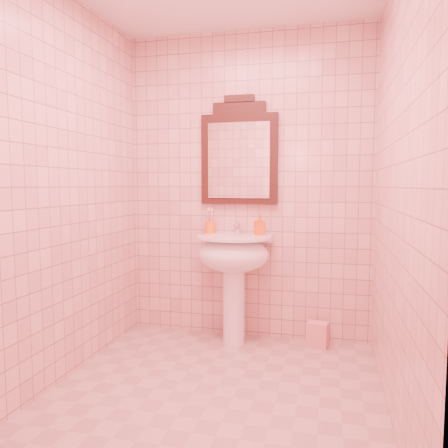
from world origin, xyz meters
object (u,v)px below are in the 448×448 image
(pedestal_sink, at_px, (234,262))
(soap_dispenser, at_px, (260,225))
(mirror, at_px, (239,154))
(towel, at_px, (317,335))
(toothbrush_cup, at_px, (210,227))

(pedestal_sink, distance_m, soap_dispenser, 0.36)
(mirror, bearing_deg, towel, -10.06)
(mirror, height_order, toothbrush_cup, mirror)
(pedestal_sink, height_order, towel, pedestal_sink)
(towel, bearing_deg, toothbrush_cup, 174.21)
(mirror, bearing_deg, pedestal_sink, -90.00)
(mirror, relative_size, towel, 4.49)
(toothbrush_cup, xyz_separation_m, soap_dispenser, (0.42, -0.04, 0.03))
(pedestal_sink, height_order, toothbrush_cup, toothbrush_cup)
(mirror, height_order, soap_dispenser, mirror)
(soap_dispenser, height_order, towel, soap_dispenser)
(toothbrush_cup, distance_m, soap_dispenser, 0.43)
(soap_dispenser, bearing_deg, pedestal_sink, -167.51)
(toothbrush_cup, height_order, towel, toothbrush_cup)
(towel, bearing_deg, mirror, 169.94)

